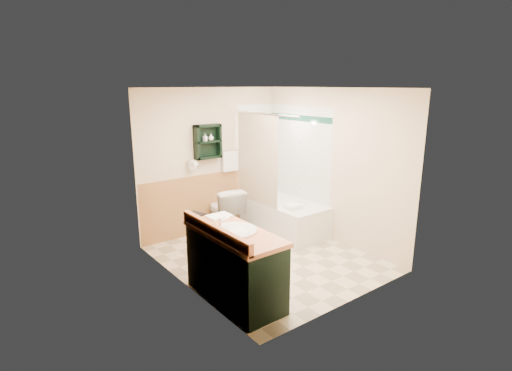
{
  "coord_description": "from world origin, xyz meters",
  "views": [
    {
      "loc": [
        -3.36,
        -4.14,
        2.45
      ],
      "look_at": [
        -0.04,
        0.2,
        1.06
      ],
      "focal_mm": 28.0,
      "sensor_mm": 36.0,
      "label": 1
    }
  ],
  "objects_px": {
    "hair_dryer": "(191,165)",
    "vanity_book": "(189,208)",
    "bathtub": "(285,217)",
    "soap_bottle_a": "(205,139)",
    "soap_bottle_b": "(211,138)",
    "toilet": "(225,211)",
    "wall_shelf": "(208,142)",
    "vanity": "(235,265)"
  },
  "relations": [
    {
      "from": "bathtub",
      "to": "soap_bottle_a",
      "type": "xyz_separation_m",
      "value": [
        -1.08,
        0.73,
        1.33
      ]
    },
    {
      "from": "toilet",
      "to": "vanity_book",
      "type": "relative_size",
      "value": 3.54
    },
    {
      "from": "hair_dryer",
      "to": "vanity_book",
      "type": "xyz_separation_m",
      "value": [
        -0.76,
        -1.33,
        -0.24
      ]
    },
    {
      "from": "wall_shelf",
      "to": "bathtub",
      "type": "height_order",
      "value": "wall_shelf"
    },
    {
      "from": "bathtub",
      "to": "vanity",
      "type": "bearing_deg",
      "value": -145.7
    },
    {
      "from": "toilet",
      "to": "soap_bottle_a",
      "type": "bearing_deg",
      "value": -40.29
    },
    {
      "from": "wall_shelf",
      "to": "hair_dryer",
      "type": "bearing_deg",
      "value": 175.24
    },
    {
      "from": "soap_bottle_b",
      "to": "toilet",
      "type": "bearing_deg",
      "value": -70.5
    },
    {
      "from": "soap_bottle_a",
      "to": "vanity",
      "type": "bearing_deg",
      "value": -112.5
    },
    {
      "from": "hair_dryer",
      "to": "vanity",
      "type": "xyz_separation_m",
      "value": [
        -0.59,
        -2.07,
        -0.78
      ]
    },
    {
      "from": "soap_bottle_a",
      "to": "soap_bottle_b",
      "type": "bearing_deg",
      "value": 0.0
    },
    {
      "from": "hair_dryer",
      "to": "toilet",
      "type": "relative_size",
      "value": 0.29
    },
    {
      "from": "wall_shelf",
      "to": "hair_dryer",
      "type": "distance_m",
      "value": 0.46
    },
    {
      "from": "bathtub",
      "to": "soap_bottle_a",
      "type": "bearing_deg",
      "value": 145.85
    },
    {
      "from": "toilet",
      "to": "vanity",
      "type": "bearing_deg",
      "value": 70.38
    },
    {
      "from": "bathtub",
      "to": "soap_bottle_b",
      "type": "height_order",
      "value": "soap_bottle_b"
    },
    {
      "from": "wall_shelf",
      "to": "toilet",
      "type": "relative_size",
      "value": 0.67
    },
    {
      "from": "vanity_book",
      "to": "soap_bottle_b",
      "type": "relative_size",
      "value": 2.16
    },
    {
      "from": "toilet",
      "to": "vanity_book",
      "type": "height_order",
      "value": "vanity_book"
    },
    {
      "from": "vanity",
      "to": "soap_bottle_a",
      "type": "height_order",
      "value": "soap_bottle_a"
    },
    {
      "from": "vanity",
      "to": "soap_bottle_b",
      "type": "height_order",
      "value": "soap_bottle_b"
    },
    {
      "from": "toilet",
      "to": "soap_bottle_a",
      "type": "distance_m",
      "value": 1.23
    },
    {
      "from": "hair_dryer",
      "to": "vanity_book",
      "type": "relative_size",
      "value": 1.03
    },
    {
      "from": "vanity",
      "to": "vanity_book",
      "type": "xyz_separation_m",
      "value": [
        -0.17,
        0.74,
        0.54
      ]
    },
    {
      "from": "wall_shelf",
      "to": "toilet",
      "type": "xyz_separation_m",
      "value": [
        0.14,
        -0.24,
        -1.15
      ]
    },
    {
      "from": "vanity_book",
      "to": "wall_shelf",
      "type": "bearing_deg",
      "value": 34.91
    },
    {
      "from": "toilet",
      "to": "vanity_book",
      "type": "xyz_separation_m",
      "value": [
        -1.2,
        -1.07,
        0.56
      ]
    },
    {
      "from": "wall_shelf",
      "to": "toilet",
      "type": "height_order",
      "value": "wall_shelf"
    },
    {
      "from": "soap_bottle_b",
      "to": "bathtub",
      "type": "bearing_deg",
      "value": -37.05
    },
    {
      "from": "hair_dryer",
      "to": "toilet",
      "type": "distance_m",
      "value": 0.95
    },
    {
      "from": "wall_shelf",
      "to": "soap_bottle_b",
      "type": "distance_m",
      "value": 0.08
    },
    {
      "from": "vanity",
      "to": "soap_bottle_b",
      "type": "xyz_separation_m",
      "value": [
        0.95,
        2.04,
        1.18
      ]
    },
    {
      "from": "vanity",
      "to": "toilet",
      "type": "bearing_deg",
      "value": 60.21
    },
    {
      "from": "wall_shelf",
      "to": "soap_bottle_a",
      "type": "distance_m",
      "value": 0.07
    },
    {
      "from": "bathtub",
      "to": "soap_bottle_a",
      "type": "height_order",
      "value": "soap_bottle_a"
    },
    {
      "from": "wall_shelf",
      "to": "vanity",
      "type": "height_order",
      "value": "wall_shelf"
    },
    {
      "from": "bathtub",
      "to": "soap_bottle_b",
      "type": "xyz_separation_m",
      "value": [
        -0.97,
        0.73,
        1.34
      ]
    },
    {
      "from": "wall_shelf",
      "to": "vanity",
      "type": "relative_size",
      "value": 0.41
    },
    {
      "from": "hair_dryer",
      "to": "soap_bottle_a",
      "type": "height_order",
      "value": "soap_bottle_a"
    },
    {
      "from": "wall_shelf",
      "to": "soap_bottle_b",
      "type": "bearing_deg",
      "value": -4.88
    },
    {
      "from": "hair_dryer",
      "to": "vanity_book",
      "type": "bearing_deg",
      "value": -119.71
    },
    {
      "from": "hair_dryer",
      "to": "soap_bottle_a",
      "type": "distance_m",
      "value": 0.47
    }
  ]
}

